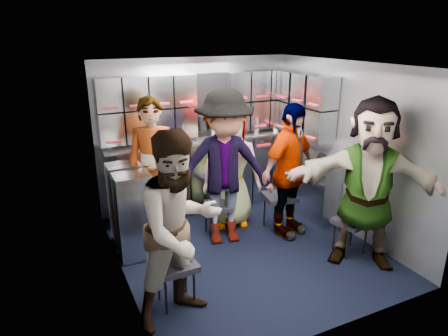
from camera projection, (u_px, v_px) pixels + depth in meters
name	position (u px, v px, depth m)	size (l,w,h in m)	color
floor	(245.00, 248.00, 4.69)	(3.00, 3.00, 0.00)	black
wall_back	(196.00, 134.00, 5.63)	(2.80, 0.04, 2.10)	gray
wall_left	(117.00, 184.00, 3.78)	(0.04, 3.00, 2.10)	gray
wall_right	(347.00, 149.00, 4.92)	(0.04, 3.00, 2.10)	gray
ceiling	(249.00, 65.00, 4.01)	(2.80, 3.00, 0.02)	silver
cart_bank_back	(203.00, 175.00, 5.63)	(2.68, 0.38, 0.99)	#A0A5B0
cart_bank_left	(130.00, 210.00, 4.53)	(0.38, 0.76, 0.99)	#A0A5B0
counter	(202.00, 140.00, 5.47)	(2.68, 0.42, 0.03)	silver
locker_bank_back	(200.00, 104.00, 5.36)	(2.68, 0.28, 0.82)	#A0A5B0
locker_bank_right	(305.00, 105.00, 5.31)	(0.28, 1.00, 0.82)	#A0A5B0
right_cabinet	(305.00, 177.00, 5.55)	(0.28, 1.20, 1.00)	#A0A5B0
coffee_niche	(210.00, 104.00, 5.49)	(0.46, 0.16, 0.84)	black
red_latch_strip	(208.00, 153.00, 5.34)	(2.60, 0.02, 0.03)	maroon
jump_seat_near_left	(175.00, 267.00, 3.63)	(0.38, 0.36, 0.43)	black
jump_seat_mid_left	(218.00, 207.00, 4.94)	(0.42, 0.41, 0.40)	black
jump_seat_center	(225.00, 188.00, 5.34)	(0.45, 0.43, 0.50)	black
jump_seat_mid_right	(279.00, 199.00, 5.08)	(0.44, 0.42, 0.45)	black
jump_seat_near_right	(351.00, 223.00, 4.50)	(0.42, 0.41, 0.42)	black
attendant_standing	(154.00, 171.00, 4.69)	(0.63, 0.42, 1.74)	black
attendant_arc_a	(180.00, 229.00, 3.33)	(0.83, 0.65, 1.71)	black
attendant_arc_b	(225.00, 169.00, 4.60)	(1.18, 0.68, 1.83)	black
attendant_arc_c	(231.00, 168.00, 5.08)	(0.75, 0.49, 1.54)	black
attendant_arc_d	(289.00, 171.00, 4.79)	(0.97, 0.40, 1.65)	black
attendant_arc_e	(369.00, 183.00, 4.17)	(1.69, 0.54, 1.82)	black
bottle_left	(183.00, 132.00, 5.26)	(0.06, 0.06, 0.26)	white
bottle_mid	(214.00, 128.00, 5.44)	(0.07, 0.07, 0.27)	white
bottle_right	(256.00, 125.00, 5.71)	(0.07, 0.07, 0.23)	white
cup_left	(170.00, 140.00, 5.20)	(0.09, 0.09, 0.11)	#C2B289
cup_right	(276.00, 128.00, 5.86)	(0.08, 0.08, 0.10)	#C2B289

